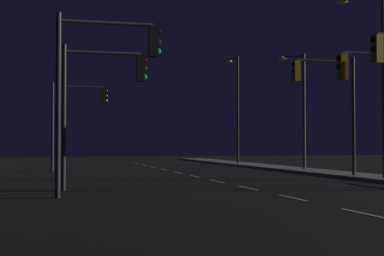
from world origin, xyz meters
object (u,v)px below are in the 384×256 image
(street_lamp_across_street, at_px, (376,68))
(traffic_light_far_center, at_px, (102,70))
(traffic_light_near_left, at_px, (76,109))
(traffic_light_near_right, at_px, (101,89))
(street_lamp_corner, at_px, (300,100))
(street_lamp_mid_block, at_px, (236,100))
(traffic_light_far_right, at_px, (328,92))

(street_lamp_across_street, bearing_deg, traffic_light_far_center, -158.26)
(traffic_light_far_center, bearing_deg, traffic_light_near_left, 89.83)
(traffic_light_near_right, distance_m, traffic_light_near_left, 15.31)
(traffic_light_near_right, relative_size, street_lamp_corner, 0.74)
(traffic_light_near_left, bearing_deg, street_lamp_corner, -16.64)
(traffic_light_far_center, height_order, street_lamp_mid_block, street_lamp_mid_block)
(street_lamp_across_street, bearing_deg, traffic_light_near_right, -169.74)
(street_lamp_corner, height_order, street_lamp_mid_block, street_lamp_mid_block)
(traffic_light_near_left, bearing_deg, traffic_light_near_right, -89.46)
(traffic_light_near_right, xyz_separation_m, traffic_light_far_right, (11.08, 4.08, 0.51))
(traffic_light_near_right, height_order, traffic_light_far_right, traffic_light_far_right)
(traffic_light_far_center, height_order, street_lamp_corner, street_lamp_corner)
(traffic_light_near_right, bearing_deg, traffic_light_near_left, 90.54)
(street_lamp_corner, distance_m, street_lamp_mid_block, 10.90)
(traffic_light_far_center, bearing_deg, street_lamp_mid_block, 62.95)
(street_lamp_mid_block, bearing_deg, street_lamp_across_street, -90.20)
(traffic_light_far_right, xyz_separation_m, traffic_light_near_left, (-11.22, 11.22, -0.30))
(traffic_light_near_right, xyz_separation_m, traffic_light_near_left, (-0.15, 15.31, 0.21))
(traffic_light_near_right, bearing_deg, street_lamp_mid_block, 60.48)
(street_lamp_corner, distance_m, street_lamp_across_street, 9.15)
(traffic_light_near_right, distance_m, street_lamp_mid_block, 25.61)
(traffic_light_far_right, bearing_deg, traffic_light_near_right, -159.76)
(traffic_light_near_left, relative_size, street_lamp_mid_block, 0.64)
(traffic_light_far_right, relative_size, street_lamp_corner, 0.81)
(street_lamp_across_street, bearing_deg, street_lamp_corner, 86.98)
(street_lamp_mid_block, bearing_deg, traffic_light_far_center, -117.05)
(traffic_light_near_left, distance_m, street_lamp_corner, 13.74)
(traffic_light_near_right, relative_size, street_lamp_mid_block, 0.61)
(traffic_light_far_center, bearing_deg, street_lamp_corner, 47.05)
(street_lamp_mid_block, bearing_deg, traffic_light_far_right, -94.78)
(traffic_light_far_center, distance_m, street_lamp_mid_block, 28.15)
(traffic_light_far_right, distance_m, traffic_light_near_left, 15.87)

